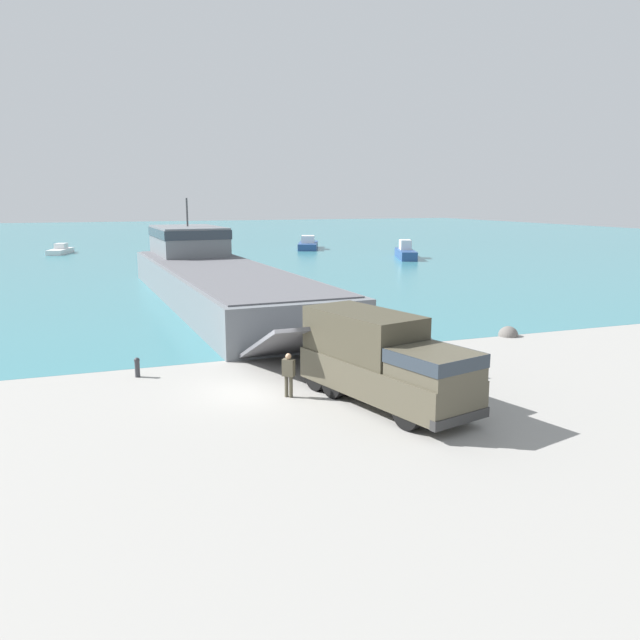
% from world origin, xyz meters
% --- Properties ---
extents(ground_plane, '(240.00, 240.00, 0.00)m').
position_xyz_m(ground_plane, '(0.00, 0.00, 0.00)').
color(ground_plane, gray).
extents(water_surface, '(240.00, 180.00, 0.01)m').
position_xyz_m(water_surface, '(0.00, 94.82, 0.00)').
color(water_surface, teal).
rests_on(water_surface, ground_plane).
extents(landing_craft, '(8.89, 38.24, 7.24)m').
position_xyz_m(landing_craft, '(2.59, 23.23, 1.75)').
color(landing_craft, slate).
rests_on(landing_craft, ground_plane).
extents(military_truck, '(4.18, 7.67, 3.19)m').
position_xyz_m(military_truck, '(3.68, -3.07, 1.62)').
color(military_truck, '#4C4738').
rests_on(military_truck, ground_plane).
extents(soldier_on_ramp, '(0.49, 0.47, 1.66)m').
position_xyz_m(soldier_on_ramp, '(0.78, -1.17, 0.95)').
color(soldier_on_ramp, '#4C4738').
rests_on(soldier_on_ramp, ground_plane).
extents(moored_boat_a, '(3.40, 6.34, 1.35)m').
position_xyz_m(moored_boat_a, '(-9.50, 67.27, 0.45)').
color(moored_boat_a, white).
rests_on(moored_boat_a, ground_plane).
extents(moored_boat_b, '(4.49, 7.99, 2.23)m').
position_xyz_m(moored_boat_b, '(30.31, 45.60, 0.74)').
color(moored_boat_b, navy).
rests_on(moored_boat_b, ground_plane).
extents(moored_boat_c, '(5.59, 9.05, 1.95)m').
position_xyz_m(moored_boat_c, '(23.90, 63.41, 0.65)').
color(moored_boat_c, navy).
rests_on(moored_boat_c, ground_plane).
extents(mooring_bollard, '(0.23, 0.23, 0.82)m').
position_xyz_m(mooring_bollard, '(-4.26, 3.49, 0.45)').
color(mooring_bollard, '#333338').
rests_on(mooring_bollard, ground_plane).
extents(shoreline_rock_a, '(0.51, 0.51, 0.51)m').
position_xyz_m(shoreline_rock_a, '(10.21, 5.11, 0.00)').
color(shoreline_rock_a, gray).
rests_on(shoreline_rock_a, ground_plane).
extents(shoreline_rock_b, '(1.06, 1.06, 1.06)m').
position_xyz_m(shoreline_rock_b, '(14.86, 4.73, 0.00)').
color(shoreline_rock_b, '#66605B').
rests_on(shoreline_rock_b, ground_plane).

